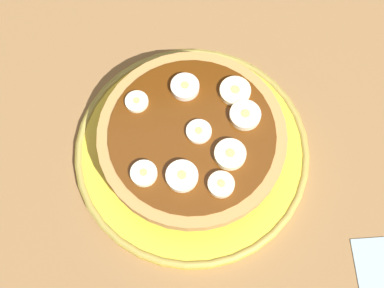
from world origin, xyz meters
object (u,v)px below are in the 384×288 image
(banana_slice_6, at_px, (230,155))
(banana_slice_8, at_px, (144,174))
(banana_slice_4, at_px, (182,176))
(banana_slice_5, at_px, (221,185))
(banana_slice_2, at_px, (235,91))
(banana_slice_3, at_px, (137,102))
(plate, at_px, (192,151))
(banana_slice_0, at_px, (199,133))
(pancake_stack, at_px, (192,139))
(banana_slice_1, at_px, (181,88))
(banana_slice_7, at_px, (245,115))

(banana_slice_6, distance_m, banana_slice_8, 0.09)
(banana_slice_4, xyz_separation_m, banana_slice_5, (-0.01, -0.04, -0.00))
(banana_slice_2, relative_size, banana_slice_4, 1.02)
(banana_slice_2, relative_size, banana_slice_5, 1.24)
(banana_slice_3, height_order, banana_slice_8, banana_slice_8)
(plate, distance_m, banana_slice_0, 0.06)
(banana_slice_0, xyz_separation_m, banana_slice_4, (-0.05, 0.03, 0.00))
(banana_slice_2, bearing_deg, banana_slice_3, 88.40)
(banana_slice_3, height_order, banana_slice_5, banana_slice_5)
(banana_slice_3, bearing_deg, banana_slice_5, -144.70)
(banana_slice_2, distance_m, banana_slice_8, 0.14)
(pancake_stack, bearing_deg, banana_slice_6, -133.95)
(banana_slice_2, xyz_separation_m, banana_slice_5, (-0.11, 0.03, 0.00))
(plate, height_order, banana_slice_1, banana_slice_1)
(plate, relative_size, banana_slice_7, 8.00)
(banana_slice_4, distance_m, banana_slice_8, 0.04)
(plate, height_order, pancake_stack, pancake_stack)
(pancake_stack, xyz_separation_m, banana_slice_5, (-0.07, -0.02, 0.03))
(banana_slice_1, relative_size, banana_slice_4, 0.94)
(banana_slice_7, bearing_deg, banana_slice_6, 150.71)
(banana_slice_3, bearing_deg, banana_slice_7, -106.41)
(banana_slice_0, relative_size, banana_slice_8, 0.98)
(plate, bearing_deg, banana_slice_8, 124.87)
(plate, bearing_deg, banana_slice_7, -79.29)
(banana_slice_4, relative_size, banana_slice_5, 1.21)
(pancake_stack, relative_size, banana_slice_1, 6.48)
(banana_slice_7, distance_m, banana_slice_8, 0.13)
(banana_slice_8, bearing_deg, pancake_stack, -53.58)
(banana_slice_6, bearing_deg, banana_slice_3, 49.98)
(banana_slice_0, relative_size, banana_slice_2, 0.80)
(banana_slice_0, height_order, banana_slice_7, banana_slice_7)
(banana_slice_2, bearing_deg, banana_slice_8, 126.31)
(pancake_stack, distance_m, banana_slice_4, 0.06)
(banana_slice_7, xyz_separation_m, banana_slice_8, (-0.05, 0.12, -0.00))
(banana_slice_1, bearing_deg, banana_slice_2, -102.32)
(banana_slice_7, bearing_deg, banana_slice_8, 113.50)
(banana_slice_4, bearing_deg, banana_slice_2, -38.58)
(pancake_stack, bearing_deg, banana_slice_8, 126.42)
(pancake_stack, relative_size, banana_slice_7, 6.06)
(banana_slice_3, bearing_deg, banana_slice_1, -79.20)
(pancake_stack, xyz_separation_m, banana_slice_1, (0.05, 0.00, 0.03))
(banana_slice_1, relative_size, banana_slice_3, 1.24)
(banana_slice_2, xyz_separation_m, banana_slice_7, (-0.03, -0.01, 0.00))
(banana_slice_1, distance_m, banana_slice_4, 0.11)
(banana_slice_6, bearing_deg, banana_slice_1, 24.95)
(pancake_stack, xyz_separation_m, banana_slice_2, (0.04, -0.06, 0.03))
(banana_slice_0, bearing_deg, plate, 79.28)
(banana_slice_4, height_order, banana_slice_6, same)
(banana_slice_3, xyz_separation_m, banana_slice_6, (-0.08, -0.09, 0.00))
(banana_slice_7, bearing_deg, banana_slice_5, 152.35)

